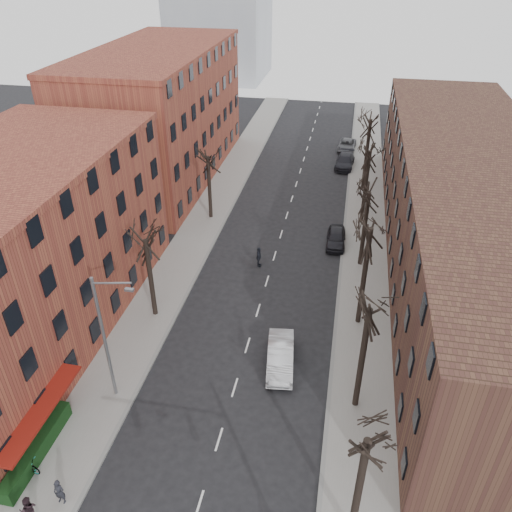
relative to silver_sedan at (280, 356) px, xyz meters
The scene contains 23 objects.
sidewalk_left 23.04m from the silver_sedan, 117.28° to the left, with size 4.00×90.00×0.15m, color gray.
sidewalk_right 21.19m from the silver_sedan, 75.11° to the left, with size 4.00×90.00×0.15m, color gray.
building_left_near 19.27m from the silver_sedan, behind, with size 12.00×26.00×12.00m, color brown.
building_left_far 35.37m from the silver_sedan, 122.20° to the left, with size 12.00×28.00×14.00m, color brown.
building_right 20.92m from the silver_sedan, 49.01° to the left, with size 12.00×50.00×10.00m, color #4F3225.
awning_left 14.71m from the silver_sedan, 144.49° to the right, with size 1.20×7.00×0.15m, color maroon.
hedge 15.37m from the silver_sedan, 141.67° to the right, with size 0.80×6.00×1.00m, color #123612.
tree_right_b 5.70m from the silver_sedan, 26.63° to the right, with size 5.20×5.20×10.80m, color black, non-canonical shape.
tree_right_c 7.48m from the silver_sedan, 47.32° to the left, with size 5.20×5.20×11.60m, color black, non-canonical shape.
tree_right_d 14.41m from the silver_sedan, 69.47° to the left, with size 5.20×5.20×10.00m, color black, non-canonical shape.
tree_right_e 22.07m from the silver_sedan, 76.78° to the left, with size 5.20×5.20×10.80m, color black, non-canonical shape.
tree_right_f 29.91m from the silver_sedan, 80.29° to the left, with size 5.20×5.20×11.60m, color black, non-canonical shape.
tree_left_a 10.76m from the silver_sedan, 161.13° to the left, with size 5.20×5.20×9.50m, color black, non-canonical shape.
tree_left_b 21.97m from the silver_sedan, 117.55° to the left, with size 5.20×5.20×9.50m, color black, non-canonical shape.
streetlight 11.40m from the silver_sedan, 154.70° to the right, with size 2.45×0.22×9.03m.
silver_sedan is the anchor object (origin of this frame).
parked_car_near 16.77m from the silver_sedan, 80.58° to the left, with size 1.74×4.32×1.47m, color black.
parked_car_mid 35.92m from the silver_sedan, 85.62° to the left, with size 2.13×5.23×1.52m, color black.
parked_car_far 41.95m from the silver_sedan, 86.25° to the left, with size 2.23×4.83×1.34m, color #505257.
pedestrian_a 15.05m from the silver_sedan, 128.58° to the right, with size 0.58×0.38×1.60m, color #212229.
pedestrian_b 16.54m from the silver_sedan, 128.67° to the right, with size 0.85×0.66×1.75m, color black.
pedestrian_crossing 12.15m from the silver_sedan, 107.52° to the left, with size 1.10×0.46×1.88m, color black.
bicycle 16.04m from the silver_sedan, 139.26° to the right, with size 0.65×1.88×0.99m, color gray.
Camera 1 is at (5.61, -9.73, 24.28)m, focal length 35.00 mm.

